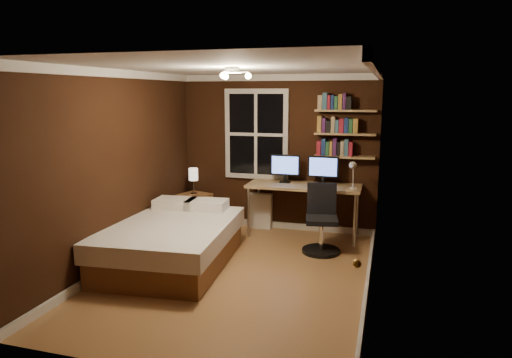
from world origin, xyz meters
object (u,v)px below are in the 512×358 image
(nightstand, at_px, (194,211))
(bedside_lamp, at_px, (194,181))
(monitor_left, at_px, (285,169))
(office_chair, at_px, (321,227))
(desk, at_px, (304,188))
(desk_lamp, at_px, (353,175))
(radiator, at_px, (260,211))
(bed, at_px, (172,242))
(monitor_right, at_px, (323,170))

(nightstand, distance_m, bedside_lamp, 0.50)
(monitor_left, height_order, office_chair, monitor_left)
(desk, distance_m, office_chair, 0.84)
(nightstand, distance_m, desk_lamp, 2.69)
(radiator, bearing_deg, bedside_lamp, -165.50)
(desk_lamp, bearing_deg, office_chair, -127.70)
(bed, relative_size, bedside_lamp, 4.97)
(bed, relative_size, nightstand, 3.82)
(monitor_left, bearing_deg, bed, -122.80)
(bed, height_order, office_chair, office_chair)
(radiator, xyz_separation_m, monitor_right, (1.04, -0.15, 0.75))
(desk, distance_m, monitor_left, 0.43)
(monitor_left, relative_size, monitor_right, 1.00)
(desk, xyz_separation_m, monitor_right, (0.28, 0.09, 0.28))
(office_chair, bearing_deg, nightstand, 154.59)
(bedside_lamp, relative_size, monitor_left, 0.93)
(bedside_lamp, height_order, office_chair, bedside_lamp)
(office_chair, bearing_deg, desk_lamp, 41.95)
(desk, bearing_deg, bedside_lamp, -178.81)
(nightstand, relative_size, desk, 0.33)
(radiator, xyz_separation_m, monitor_left, (0.45, -0.15, 0.75))
(nightstand, bearing_deg, monitor_left, 23.86)
(bed, distance_m, monitor_left, 2.19)
(bedside_lamp, height_order, desk_lamp, desk_lamp)
(desk, relative_size, desk_lamp, 3.94)
(desk, height_order, office_chair, office_chair)
(radiator, distance_m, office_chair, 1.43)
(radiator, height_order, monitor_right, monitor_right)
(desk, distance_m, monitor_right, 0.40)
(nightstand, bearing_deg, office_chair, 4.08)
(desk_lamp, bearing_deg, bed, -145.59)
(radiator, relative_size, desk, 0.34)
(radiator, distance_m, monitor_left, 0.89)
(monitor_right, relative_size, office_chair, 0.49)
(bedside_lamp, bearing_deg, desk, 1.19)
(bed, distance_m, desk, 2.23)
(radiator, relative_size, desk_lamp, 1.32)
(bed, xyz_separation_m, monitor_left, (1.11, 1.73, 0.75))
(bedside_lamp, relative_size, monitor_right, 0.93)
(nightstand, bearing_deg, radiator, 33.64)
(radiator, bearing_deg, monitor_left, -18.66)
(monitor_right, bearing_deg, desk_lamp, -26.92)
(desk, xyz_separation_m, monitor_left, (-0.32, 0.09, 0.28))
(nightstand, height_order, bedside_lamp, bedside_lamp)
(monitor_left, relative_size, office_chair, 0.49)
(bedside_lamp, height_order, monitor_right, monitor_right)
(bed, xyz_separation_m, bedside_lamp, (-0.40, 1.60, 0.49))
(monitor_left, xyz_separation_m, desk_lamp, (1.06, -0.24, -0.00))
(desk, bearing_deg, office_chair, -59.39)
(bedside_lamp, xyz_separation_m, desk_lamp, (2.57, -0.11, 0.26))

